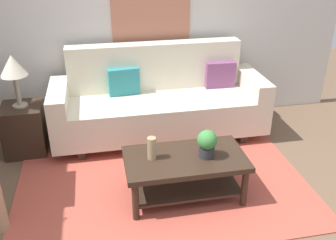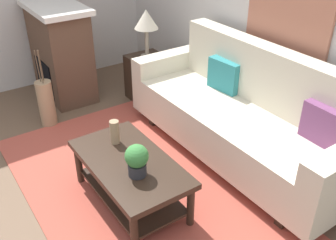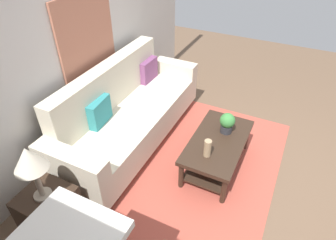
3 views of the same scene
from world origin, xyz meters
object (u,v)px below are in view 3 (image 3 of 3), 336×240
object	(u,v)px
table_lamp	(29,161)
framed_painting	(87,33)
throw_pillow_plum	(148,70)
tabletop_vase	(208,148)
couch	(128,114)
throw_pillow_teal	(99,112)
side_table	(51,214)
coffee_table	(217,147)
potted_plant_tabletop	(227,123)

from	to	relation	value
table_lamp	framed_painting	xyz separation A→B (m)	(1.53, 0.56, 0.45)
throw_pillow_plum	tabletop_vase	world-z (taller)	throw_pillow_plum
couch	throw_pillow_teal	xyz separation A→B (m)	(-0.39, 0.12, 0.25)
side_table	table_lamp	world-z (taller)	table_lamp
coffee_table	tabletop_vase	distance (m)	0.37
tabletop_vase	table_lamp	size ratio (longest dim) A/B	0.37
throw_pillow_teal	potted_plant_tabletop	size ratio (longest dim) A/B	1.37
framed_painting	side_table	bearing A→B (deg)	-159.93
side_table	tabletop_vase	bearing A→B (deg)	-41.14
tabletop_vase	framed_painting	bearing A→B (deg)	80.71
coffee_table	side_table	world-z (taller)	side_table
table_lamp	framed_painting	size ratio (longest dim) A/B	0.61
throw_pillow_plum	side_table	bearing A→B (deg)	-174.60
framed_painting	coffee_table	bearing A→B (deg)	-89.12
couch	coffee_table	world-z (taller)	couch
throw_pillow_plum	side_table	xyz separation A→B (m)	(-2.32, -0.22, -0.40)
side_table	table_lamp	distance (m)	0.71
couch	throw_pillow_teal	size ratio (longest dim) A/B	6.85
tabletop_vase	table_lamp	xyz separation A→B (m)	(-1.26, 1.10, 0.46)
throw_pillow_teal	tabletop_vase	size ratio (longest dim) A/B	1.73
tabletop_vase	potted_plant_tabletop	size ratio (longest dim) A/B	0.80
throw_pillow_teal	potted_plant_tabletop	world-z (taller)	throw_pillow_teal
potted_plant_tabletop	framed_painting	xyz separation A→B (m)	(-0.21, 1.73, 0.88)
tabletop_vase	table_lamp	distance (m)	1.74
couch	potted_plant_tabletop	world-z (taller)	couch
coffee_table	side_table	size ratio (longest dim) A/B	1.96
couch	potted_plant_tabletop	distance (m)	1.29
coffee_table	tabletop_vase	size ratio (longest dim) A/B	5.27
throw_pillow_plum	potted_plant_tabletop	world-z (taller)	throw_pillow_plum
throw_pillow_plum	coffee_table	size ratio (longest dim) A/B	0.33
throw_pillow_teal	couch	bearing A→B (deg)	-17.53
couch	coffee_table	bearing A→B (deg)	-88.78
coffee_table	throw_pillow_teal	bearing A→B (deg)	107.18
couch	side_table	distance (m)	1.54
throw_pillow_teal	potted_plant_tabletop	bearing A→B (deg)	-66.41
side_table	framed_painting	bearing A→B (deg)	20.07
couch	framed_painting	bearing A→B (deg)	90.00
couch	coffee_table	xyz separation A→B (m)	(0.03, -1.23, -0.12)
throw_pillow_plum	coffee_table	distance (m)	1.60
tabletop_vase	side_table	bearing A→B (deg)	138.86
tabletop_vase	side_table	size ratio (longest dim) A/B	0.37
couch	coffee_table	distance (m)	1.24
throw_pillow_teal	framed_painting	distance (m)	0.93
tabletop_vase	side_table	world-z (taller)	tabletop_vase
throw_pillow_plum	table_lamp	size ratio (longest dim) A/B	0.63
table_lamp	framed_painting	distance (m)	1.69
side_table	table_lamp	size ratio (longest dim) A/B	0.98
couch	tabletop_vase	bearing A→B (deg)	-102.80
tabletop_vase	table_lamp	bearing A→B (deg)	138.86
coffee_table	tabletop_vase	xyz separation A→B (m)	(-0.30, 0.03, 0.22)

